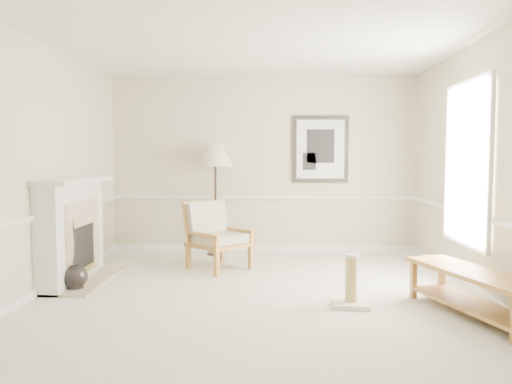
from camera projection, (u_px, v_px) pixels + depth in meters
ground at (257, 296)px, 5.64m from camera, size 5.50×5.50×0.00m
room at (269, 131)px, 5.58m from camera, size 5.04×5.54×2.92m
fireplace at (73, 231)px, 6.28m from camera, size 0.64×1.64×1.31m
floor_vase at (75, 277)px, 5.86m from camera, size 0.29×0.29×0.85m
armchair at (214, 232)px, 7.05m from camera, size 1.03×1.03×0.94m
floor_lamp at (215, 158)px, 7.95m from camera, size 0.73×0.73×1.78m
bench at (473, 286)px, 4.89m from camera, size 0.96×1.67×0.46m
scratching_post at (351, 290)px, 5.26m from camera, size 0.43×0.43×0.55m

